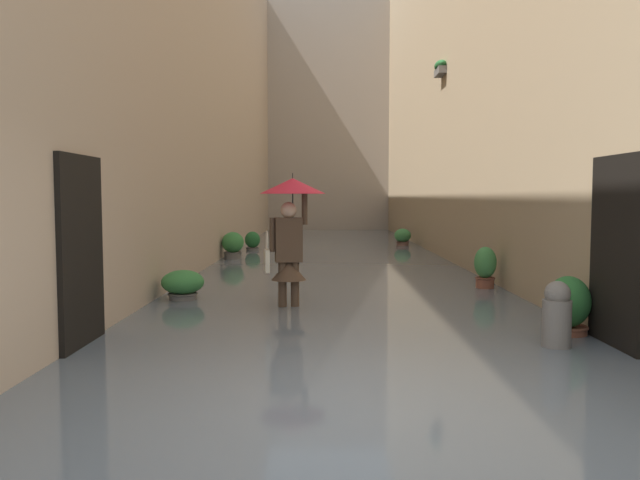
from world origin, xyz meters
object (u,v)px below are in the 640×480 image
object	(u,v)px
potted_plant_far_left	(403,239)
mooring_bollard	(557,323)
potted_plant_mid_left	(485,271)
potted_plant_near_right	(253,243)
person_wading	(290,220)
potted_plant_mid_right	(233,248)
potted_plant_far_right	(183,287)
potted_plant_near_left	(568,312)

from	to	relation	value
potted_plant_far_left	mooring_bollard	bearing A→B (deg)	89.49
potted_plant_mid_left	potted_plant_far_left	xyz separation A→B (m)	(0.22, -9.27, -0.08)
potted_plant_far_left	potted_plant_near_right	bearing A→B (deg)	20.89
person_wading	mooring_bollard	world-z (taller)	person_wading
person_wading	potted_plant_mid_right	xyz separation A→B (m)	(1.81, -6.78, -0.95)
potted_plant_near_right	potted_plant_far_right	distance (m)	8.70
potted_plant_near_right	potted_plant_near_left	size ratio (longest dim) A/B	0.86
potted_plant_far_right	mooring_bollard	bearing A→B (deg)	147.00
potted_plant_far_right	potted_plant_near_right	bearing A→B (deg)	-90.55
person_wading	potted_plant_far_right	distance (m)	2.07
potted_plant_far_left	person_wading	bearing A→B (deg)	74.70
potted_plant_near_right	person_wading	bearing A→B (deg)	99.75
potted_plant_far_left	potted_plant_mid_left	bearing A→B (deg)	91.38
potted_plant_near_right	potted_plant_far_right	world-z (taller)	potted_plant_near_right
person_wading	potted_plant_far_left	bearing A→B (deg)	-105.30
potted_plant_mid_right	potted_plant_near_right	xyz separation A→B (m)	(-0.21, -2.53, -0.08)
potted_plant_near_left	mooring_bollard	distance (m)	0.70
potted_plant_far_left	mooring_bollard	xyz separation A→B (m)	(0.12, 13.45, 0.03)
potted_plant_near_left	potted_plant_far_left	distance (m)	12.84
potted_plant_near_left	person_wading	bearing A→B (deg)	-28.44
potted_plant_mid_right	potted_plant_near_right	bearing A→B (deg)	-94.74
person_wading	potted_plant_far_left	xyz separation A→B (m)	(-3.03, -11.07, -1.02)
potted_plant_near_left	potted_plant_far_left	size ratio (longest dim) A/B	1.17
person_wading	potted_plant_far_right	world-z (taller)	person_wading
person_wading	potted_plant_near_left	distance (m)	3.84
person_wading	mooring_bollard	bearing A→B (deg)	140.80
person_wading	potted_plant_far_left	size ratio (longest dim) A/B	2.86
potted_plant_near_right	potted_plant_near_left	bearing A→B (deg)	113.71
person_wading	mooring_bollard	xyz separation A→B (m)	(-2.91, 2.37, -0.99)
potted_plant_near_right	potted_plant_far_left	bearing A→B (deg)	-159.11
potted_plant_near_left	potted_plant_mid_left	bearing A→B (deg)	-89.80
potted_plant_mid_left	mooring_bollard	bearing A→B (deg)	85.29
potted_plant_near_right	potted_plant_mid_right	bearing A→B (deg)	85.26
potted_plant_mid_right	potted_plant_far_left	bearing A→B (deg)	-138.41
potted_plant_far_left	potted_plant_far_right	world-z (taller)	potted_plant_far_left
potted_plant_mid_left	potted_plant_near_left	xyz separation A→B (m)	(-0.01, 3.57, -0.04)
mooring_bollard	potted_plant_far_right	bearing A→B (deg)	-33.00
potted_plant_mid_right	mooring_bollard	distance (m)	10.30
potted_plant_mid_right	person_wading	bearing A→B (deg)	104.93
person_wading	potted_plant_near_left	xyz separation A→B (m)	(-3.26, 1.77, -0.98)
potted_plant_mid_left	potted_plant_near_left	distance (m)	3.57
potted_plant_near_right	potted_plant_far_left	size ratio (longest dim) A/B	1.01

